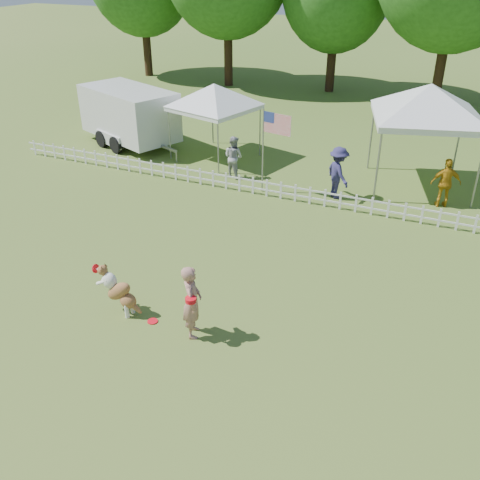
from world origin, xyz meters
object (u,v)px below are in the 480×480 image
Objects in this scene: spectator_b at (338,173)px; spectator_c at (446,183)px; canopy_tent_left at (215,122)px; spectator_a at (234,157)px; cargo_trailer at (130,116)px; flag_pole at (263,152)px; canopy_tent_right at (423,138)px; dog at (120,291)px; frisbee_on_turf at (153,321)px; handler at (192,302)px.

spectator_c is at bearing -121.72° from spectator_b.
canopy_tent_left reaches higher than spectator_a.
canopy_tent_left is at bearing -31.65° from spectator_a.
canopy_tent_left is at bearing -26.38° from spectator_c.
flag_pole reaches higher than cargo_trailer.
cargo_trailer is (-11.66, -0.19, -0.54)m from canopy_tent_right.
spectator_c is at bearing 59.83° from dog.
cargo_trailer is (-7.47, 10.18, 1.17)m from frisbee_on_turf.
dog is 1.00m from frisbee_on_turf.
cargo_trailer is 9.58m from spectator_b.
canopy_tent_right reaches higher than spectator_b.
spectator_c is at bearing 23.52° from flag_pole.
cargo_trailer reaches higher than handler.
dog is 0.40× the size of flag_pole.
canopy_tent_left reaches higher than spectator_b.
spectator_a is 0.95× the size of spectator_c.
dog is 0.40× the size of canopy_tent_left.
dog is 0.75× the size of spectator_a.
canopy_tent_right reaches higher than dog.
spectator_b is at bearing 75.42° from dog.
flag_pole reaches higher than canopy_tent_left.
flag_pole is at bearing 165.89° from spectator_a.
cargo_trailer is at bearing -1.46° from spectator_a.
canopy_tent_right is 1.22× the size of flag_pole.
frisbee_on_turf is 0.14× the size of spectator_b.
flag_pole is 1.76× the size of spectator_c.
spectator_b reaches higher than dog.
spectator_b is at bearing -153.68° from canopy_tent_right.
dog is 8.61m from spectator_a.
spectator_b reaches higher than handler.
handler is at bearing 0.36° from frisbee_on_turf.
canopy_tent_left is 0.52× the size of cargo_trailer.
handler is 7.93m from flag_pole.
frisbee_on_turf is 0.07× the size of canopy_tent_right.
cargo_trailer is at bearing -23.91° from spectator_c.
spectator_a is at bearing 102.92° from frisbee_on_turf.
spectator_c is at bearing -161.41° from spectator_a.
spectator_b reaches higher than spectator_c.
canopy_tent_right is at bearing 16.20° from canopy_tent_left.
spectator_a is at bearing -31.67° from canopy_tent_left.
spectator_a is 7.19m from spectator_c.
cargo_trailer is (-6.64, 10.16, 0.62)m from dog.
flag_pole is (2.99, -2.44, 0.01)m from canopy_tent_left.
flag_pole is 1.86× the size of spectator_a.
cargo_trailer is 3.36× the size of spectator_c.
handler is 0.59× the size of flag_pole.
frisbee_on_turf is 0.08× the size of canopy_tent_left.
flag_pole reaches higher than spectator_c.
cargo_trailer is at bearing 171.95° from flag_pole.
canopy_tent_left is 0.82× the size of canopy_tent_right.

